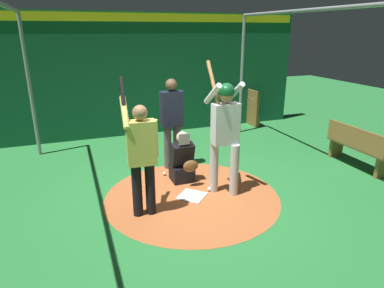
% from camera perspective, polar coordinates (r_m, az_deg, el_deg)
% --- Properties ---
extents(ground_plane, '(25.07, 25.07, 0.00)m').
position_cam_1_polar(ground_plane, '(5.84, 0.00, -8.86)').
color(ground_plane, '#287A38').
extents(dirt_circle, '(2.98, 2.98, 0.01)m').
position_cam_1_polar(dirt_circle, '(5.83, 0.00, -8.84)').
color(dirt_circle, '#B76033').
rests_on(dirt_circle, ground).
extents(home_plate, '(0.59, 0.59, 0.01)m').
position_cam_1_polar(home_plate, '(5.83, 0.00, -8.76)').
color(home_plate, white).
rests_on(home_plate, dirt_circle).
extents(batter, '(0.68, 0.49, 2.23)m').
position_cam_1_polar(batter, '(5.57, 5.60, 2.79)').
color(batter, '#BCBCC0').
rests_on(batter, ground).
extents(catcher, '(0.58, 0.40, 0.98)m').
position_cam_1_polar(catcher, '(6.24, -1.59, -3.06)').
color(catcher, black).
rests_on(catcher, ground).
extents(umpire, '(0.23, 0.49, 1.82)m').
position_cam_1_polar(umpire, '(6.70, -3.43, 4.27)').
color(umpire, '#4C4C51').
rests_on(umpire, ground).
extents(visitor, '(0.56, 0.50, 2.08)m').
position_cam_1_polar(visitor, '(4.97, -8.55, -1.57)').
color(visitor, black).
rests_on(visitor, ground).
extents(back_wall, '(0.22, 9.07, 3.15)m').
position_cam_1_polar(back_wall, '(9.10, -8.93, 11.51)').
color(back_wall, '#145133').
rests_on(back_wall, ground).
extents(cage_frame, '(6.36, 5.20, 3.09)m').
position_cam_1_polar(cage_frame, '(5.19, 0.00, 13.16)').
color(cage_frame, gray).
rests_on(cage_frame, ground).
extents(bat_rack, '(0.94, 0.21, 1.05)m').
position_cam_1_polar(bat_rack, '(10.21, 9.91, 6.00)').
color(bat_rack, olive).
rests_on(bat_rack, ground).
extents(bench, '(1.47, 0.36, 0.85)m').
position_cam_1_polar(bench, '(7.69, 26.21, -0.40)').
color(bench, olive).
rests_on(bench, ground).
extents(baseball_0, '(0.07, 0.07, 0.07)m').
position_cam_1_polar(baseball_0, '(6.00, 2.97, -7.63)').
color(baseball_0, white).
rests_on(baseball_0, dirt_circle).
extents(baseball_1, '(0.07, 0.07, 0.07)m').
position_cam_1_polar(baseball_1, '(6.38, 3.96, -5.94)').
color(baseball_1, white).
rests_on(baseball_1, dirt_circle).
extents(baseball_2, '(0.07, 0.07, 0.07)m').
position_cam_1_polar(baseball_2, '(6.62, -4.69, -5.02)').
color(baseball_2, white).
rests_on(baseball_2, dirt_circle).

